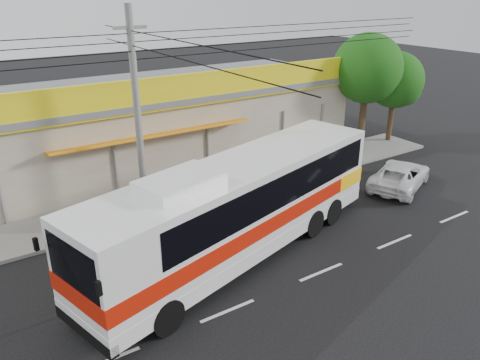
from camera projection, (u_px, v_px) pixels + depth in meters
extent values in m
plane|color=black|center=(279.00, 243.00, 18.93)|extent=(120.00, 120.00, 0.00)
cube|color=gray|center=(206.00, 191.00, 23.53)|extent=(30.00, 3.20, 0.15)
cube|color=#9D957F|center=(158.00, 126.00, 27.07)|extent=(22.00, 8.00, 4.20)
cube|color=#575A5F|center=(155.00, 87.00, 26.20)|extent=(22.60, 8.60, 0.30)
cube|color=yellow|center=(189.00, 90.00, 22.81)|extent=(22.00, 0.24, 1.60)
cube|color=#A20912|center=(151.00, 95.00, 21.78)|extent=(9.00, 0.10, 1.20)
cube|color=#14722A|center=(293.00, 77.00, 26.06)|extent=(2.40, 0.10, 1.10)
cube|color=navy|center=(329.00, 72.00, 27.43)|extent=(2.20, 0.10, 1.10)
cube|color=orange|center=(155.00, 135.00, 22.40)|extent=(10.00, 1.20, 0.37)
cube|color=silver|center=(239.00, 205.00, 17.27)|extent=(13.71, 6.28, 3.25)
cube|color=#B91807|center=(239.00, 215.00, 17.43)|extent=(13.76, 6.33, 0.62)
cube|color=#F5B10C|center=(323.00, 171.00, 21.45)|extent=(2.49, 3.24, 0.67)
cube|color=black|center=(253.00, 181.00, 17.53)|extent=(11.56, 5.72, 1.23)
cube|color=black|center=(75.00, 269.00, 12.49)|extent=(0.83, 2.42, 1.68)
cube|color=silver|center=(180.00, 182.00, 14.63)|extent=(3.01, 2.23, 0.40)
cylinder|color=black|center=(166.00, 317.00, 13.85)|extent=(1.22, 0.66, 1.17)
cylinder|color=black|center=(116.00, 283.00, 15.39)|extent=(1.22, 0.66, 1.17)
cylinder|color=black|center=(331.00, 211.00, 20.28)|extent=(1.22, 0.66, 1.17)
cylinder|color=black|center=(284.00, 195.00, 21.82)|extent=(1.22, 0.66, 1.17)
imported|color=white|center=(400.00, 175.00, 23.89)|extent=(5.19, 3.88, 1.31)
cylinder|color=#5C5C5A|center=(138.00, 118.00, 19.59)|extent=(0.29, 0.29, 9.02)
cube|color=#5C5C5A|center=(130.00, 27.00, 18.20)|extent=(1.35, 0.14, 0.14)
cylinder|color=#311E13|center=(390.00, 120.00, 30.52)|extent=(0.33, 0.33, 2.97)
sphere|color=#14420E|center=(395.00, 80.00, 29.51)|extent=(3.53, 3.53, 3.53)
sphere|color=#14420E|center=(404.00, 89.00, 29.79)|extent=(2.23, 2.23, 2.23)
cylinder|color=#311E13|center=(362.00, 118.00, 29.72)|extent=(0.40, 0.40, 3.59)
sphere|color=#14420E|center=(368.00, 68.00, 28.51)|extent=(4.26, 4.26, 4.26)
sphere|color=#14420E|center=(378.00, 79.00, 28.85)|extent=(2.69, 2.69, 2.69)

